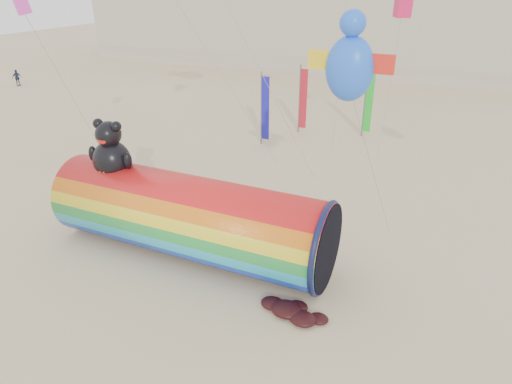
% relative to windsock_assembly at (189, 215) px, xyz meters
% --- Properties ---
extents(ground, '(160.00, 160.00, 0.00)m').
position_rel_windsock_assembly_xyz_m(ground, '(1.61, 0.78, -1.89)').
color(ground, '#CCB58C').
rests_on(ground, ground).
extents(windsock_assembly, '(12.37, 3.77, 5.70)m').
position_rel_windsock_assembly_xyz_m(windsock_assembly, '(0.00, 0.00, 0.00)').
color(windsock_assembly, red).
rests_on(windsock_assembly, ground).
extents(kite_handler, '(0.63, 0.47, 1.56)m').
position_rel_windsock_assembly_xyz_m(kite_handler, '(5.60, 0.04, -1.11)').
color(kite_handler, '#4D5054').
rests_on(kite_handler, ground).
extents(fabric_bundle, '(2.62, 1.35, 0.41)m').
position_rel_windsock_assembly_xyz_m(fabric_bundle, '(5.52, -2.06, -1.72)').
color(fabric_bundle, '#390A0A').
rests_on(fabric_bundle, ground).
extents(festival_banners, '(6.92, 4.90, 5.20)m').
position_rel_windsock_assembly_xyz_m(festival_banners, '(-0.21, 17.30, 0.75)').
color(festival_banners, '#59595E').
rests_on(festival_banners, ground).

